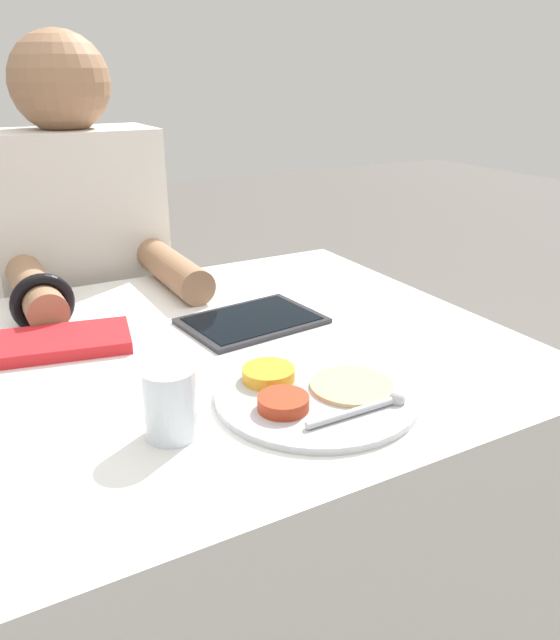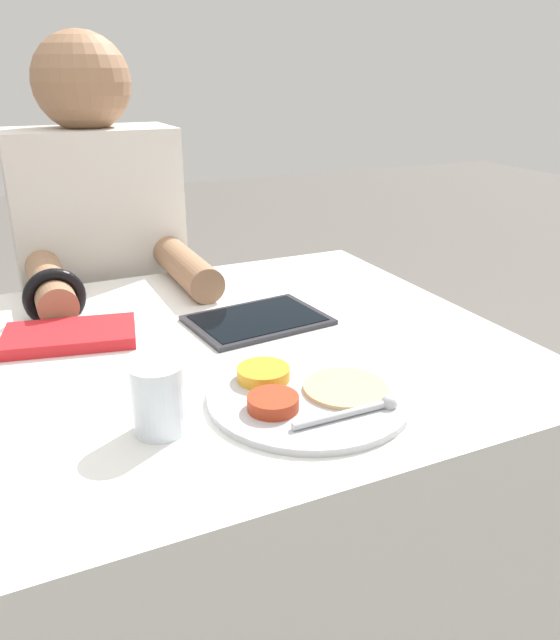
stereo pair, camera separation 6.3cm
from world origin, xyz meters
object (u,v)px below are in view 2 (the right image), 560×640
thali_tray (306,394)px  red_notebook (70,336)px  person_diner (109,326)px  drinking_glass (158,399)px  tablet_device (258,320)px

thali_tray → red_notebook: (-0.26, 0.34, 0.00)m
red_notebook → person_diner: 0.48m
thali_tray → drinking_glass: (-0.20, 0.01, 0.04)m
thali_tray → tablet_device: 0.29m
person_diner → drinking_glass: 0.79m
thali_tray → tablet_device: (0.05, 0.28, -0.00)m
red_notebook → tablet_device: (0.31, -0.05, -0.00)m
thali_tray → drinking_glass: size_ratio=3.11×
red_notebook → tablet_device: size_ratio=0.92×
thali_tray → person_diner: 0.80m
red_notebook → person_diner: person_diner is taller
thali_tray → person_diner: size_ratio=0.22×
drinking_glass → thali_tray: bearing=-1.8°
red_notebook → drinking_glass: size_ratio=2.57×
thali_tray → red_notebook: size_ratio=1.21×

